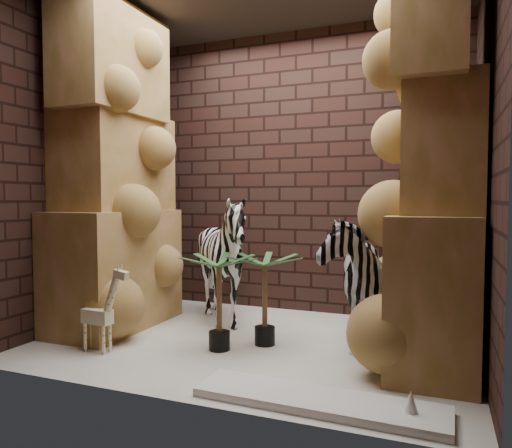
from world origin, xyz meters
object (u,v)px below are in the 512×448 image
at_px(surfboard, 318,401).
at_px(giraffe_toy, 97,307).
at_px(zebra_right, 350,268).
at_px(palm_front, 265,299).
at_px(zebra_left, 223,267).
at_px(palm_back, 219,302).

bearing_deg(surfboard, giraffe_toy, 172.08).
relative_size(zebra_right, palm_front, 1.66).
bearing_deg(zebra_left, palm_back, -62.91).
bearing_deg(palm_front, zebra_right, 23.27).
distance_m(zebra_right, giraffe_toy, 2.07).
bearing_deg(palm_front, palm_back, -138.23).
distance_m(palm_front, palm_back, 0.39).
relative_size(zebra_right, surfboard, 0.86).
bearing_deg(giraffe_toy, palm_back, 27.39).
bearing_deg(palm_front, zebra_left, 142.82).
relative_size(zebra_right, giraffe_toy, 1.76).
height_order(zebra_right, palm_back, zebra_right).
bearing_deg(surfboard, palm_front, 127.14).
distance_m(zebra_left, palm_back, 0.79).
distance_m(zebra_right, palm_front, 0.75).
xyz_separation_m(palm_front, palm_back, (-0.29, -0.26, 0.01)).
distance_m(giraffe_toy, palm_back, 0.96).
height_order(zebra_left, surfboard, zebra_left).
height_order(palm_back, surfboard, palm_back).
distance_m(zebra_left, surfboard, 1.99).
xyz_separation_m(zebra_left, palm_back, (0.30, -0.71, -0.17)).
height_order(zebra_left, palm_back, zebra_left).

